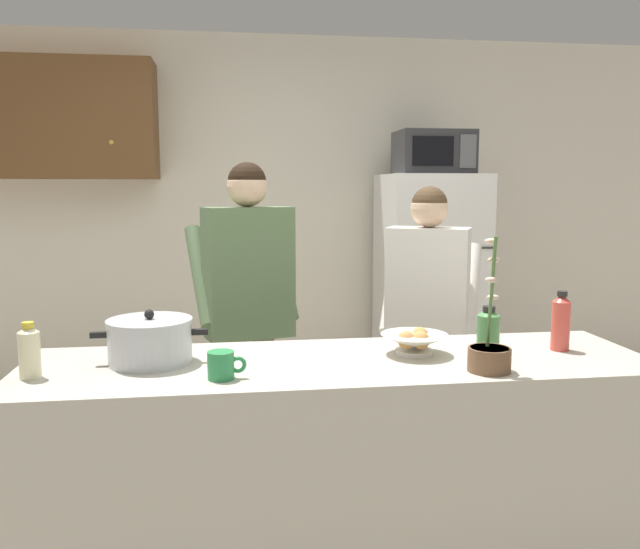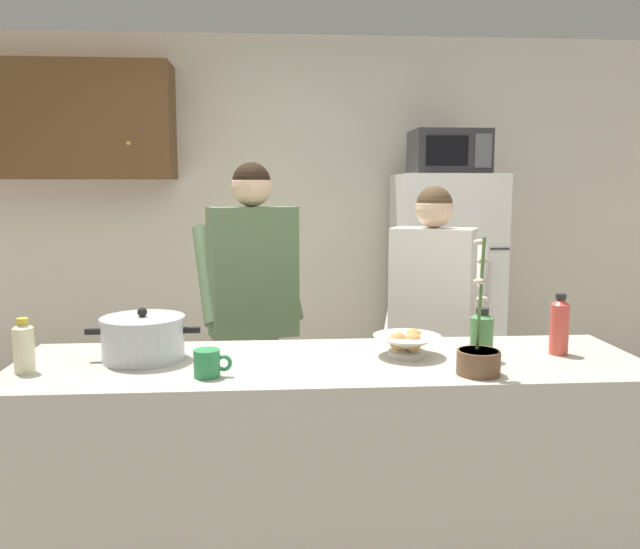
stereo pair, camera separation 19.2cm
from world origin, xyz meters
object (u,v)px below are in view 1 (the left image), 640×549
(cooking_pot, at_px, (150,341))
(potted_orchid, at_px, (489,353))
(coffee_mug, at_px, (222,365))
(bottle_mid_counter, at_px, (561,322))
(bread_bowl, at_px, (415,342))
(person_near_pot, at_px, (248,290))
(bottle_far_corner, at_px, (29,351))
(bottle_near_edge, at_px, (488,332))
(microwave, at_px, (433,153))
(person_by_sink, at_px, (427,306))
(refrigerator, at_px, (429,297))

(cooking_pot, bearing_deg, potted_orchid, -13.23)
(cooking_pot, xyz_separation_m, coffee_mug, (0.26, -0.24, -0.04))
(potted_orchid, bearing_deg, bottle_mid_counter, 31.74)
(potted_orchid, bearing_deg, bread_bowl, 127.26)
(person_near_pot, height_order, bottle_far_corner, person_near_pot)
(coffee_mug, distance_m, bottle_mid_counter, 1.34)
(person_near_pot, height_order, coffee_mug, person_near_pot)
(bread_bowl, height_order, bottle_near_edge, bottle_near_edge)
(microwave, xyz_separation_m, cooking_pot, (-1.63, -1.77, -0.79))
(bread_bowl, bearing_deg, potted_orchid, -52.74)
(person_near_pot, relative_size, person_by_sink, 1.07)
(coffee_mug, bearing_deg, person_near_pot, 83.58)
(microwave, bearing_deg, bottle_near_edge, -101.16)
(bottle_near_edge, bearing_deg, bread_bowl, 164.34)
(cooking_pot, relative_size, bottle_mid_counter, 1.78)
(potted_orchid, bearing_deg, refrigerator, 78.05)
(microwave, height_order, coffee_mug, microwave)
(bread_bowl, bearing_deg, bottle_far_corner, -175.03)
(microwave, height_order, potted_orchid, microwave)
(coffee_mug, relative_size, potted_orchid, 0.27)
(refrigerator, height_order, bottle_mid_counter, refrigerator)
(refrigerator, distance_m, person_by_sink, 1.15)
(refrigerator, bearing_deg, coffee_mug, -123.91)
(bottle_mid_counter, bearing_deg, person_by_sink, 112.85)
(person_near_pot, height_order, person_by_sink, person_near_pot)
(person_by_sink, bearing_deg, bottle_far_corner, -152.86)
(microwave, distance_m, person_near_pot, 1.73)
(bottle_mid_counter, relative_size, bottle_far_corner, 1.23)
(bottle_near_edge, bearing_deg, potted_orchid, -110.96)
(bottle_mid_counter, xyz_separation_m, bottle_far_corner, (-1.97, -0.11, -0.02))
(coffee_mug, xyz_separation_m, bottle_far_corner, (-0.64, 0.10, 0.05))
(person_near_pot, relative_size, bread_bowl, 6.48)
(refrigerator, distance_m, person_near_pot, 1.59)
(cooking_pot, relative_size, coffee_mug, 3.22)
(coffee_mug, bearing_deg, microwave, 55.80)
(bottle_near_edge, bearing_deg, person_near_pot, 133.71)
(person_near_pot, xyz_separation_m, bottle_near_edge, (0.88, -0.92, -0.04))
(person_near_pot, distance_m, bottle_near_edge, 1.27)
(bottle_far_corner, bearing_deg, microwave, 43.56)
(microwave, height_order, bottle_mid_counter, microwave)
(bottle_mid_counter, bearing_deg, person_near_pot, 144.60)
(refrigerator, bearing_deg, person_near_pot, -142.17)
(bottle_near_edge, relative_size, potted_orchid, 0.41)
(refrigerator, height_order, bottle_near_edge, refrigerator)
(bottle_far_corner, bearing_deg, potted_orchid, -4.99)
(microwave, relative_size, bread_bowl, 1.85)
(microwave, height_order, cooking_pot, microwave)
(microwave, bearing_deg, person_near_pot, -142.80)
(microwave, xyz_separation_m, bottle_near_edge, (-0.37, -1.86, -0.77))
(refrigerator, bearing_deg, cooking_pot, -132.31)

